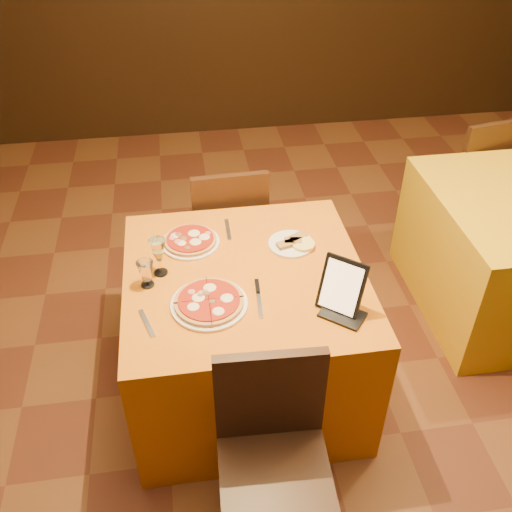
{
  "coord_description": "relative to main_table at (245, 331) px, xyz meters",
  "views": [
    {
      "loc": [
        -0.58,
        -1.55,
        2.42
      ],
      "look_at": [
        -0.28,
        0.42,
        0.86
      ],
      "focal_mm": 40.0,
      "sensor_mm": 36.0,
      "label": 1
    }
  ],
  "objects": [
    {
      "name": "pizza_far",
      "position": [
        -0.23,
        0.26,
        0.39
      ],
      "size": [
        0.28,
        0.28,
        0.03
      ],
      "rotation": [
        0.0,
        0.0,
        0.03
      ],
      "color": "white",
      "rests_on": "main_table"
    },
    {
      "name": "fork_near",
      "position": [
        -0.44,
        -0.26,
        0.38
      ],
      "size": [
        0.07,
        0.17,
        0.01
      ],
      "primitive_type": "cube",
      "rotation": [
        0.0,
        0.0,
        1.88
      ],
      "color": "silver",
      "rests_on": "main_table"
    },
    {
      "name": "water_glass",
      "position": [
        -0.44,
        -0.02,
        0.44
      ],
      "size": [
        0.07,
        0.07,
        0.13
      ],
      "primitive_type": null,
      "rotation": [
        0.0,
        0.0,
        0.2
      ],
      "color": "white",
      "rests_on": "main_table"
    },
    {
      "name": "wine_glass",
      "position": [
        -0.38,
        0.06,
        0.47
      ],
      "size": [
        0.1,
        0.1,
        0.19
      ],
      "primitive_type": null,
      "rotation": [
        0.0,
        0.0,
        -0.38
      ],
      "color": "#E2E080",
      "rests_on": "main_table"
    },
    {
      "name": "tablet",
      "position": [
        0.37,
        -0.29,
        0.49
      ],
      "size": [
        0.21,
        0.19,
        0.23
      ],
      "primitive_type": "cube",
      "rotation": [
        -0.35,
        0.0,
        -0.69
      ],
      "color": "black",
      "rests_on": "main_table"
    },
    {
      "name": "fork_far",
      "position": [
        -0.04,
        0.35,
        0.38
      ],
      "size": [
        0.02,
        0.18,
        0.01
      ],
      "primitive_type": "cube",
      "rotation": [
        0.0,
        0.0,
        1.55
      ],
      "color": "silver",
      "rests_on": "main_table"
    },
    {
      "name": "knife",
      "position": [
        0.04,
        -0.19,
        0.38
      ],
      "size": [
        0.03,
        0.23,
        0.01
      ],
      "primitive_type": "cube",
      "rotation": [
        0.0,
        0.0,
        1.5
      ],
      "color": "silver",
      "rests_on": "main_table"
    },
    {
      "name": "chair_main_near",
      "position": [
        0.0,
        -0.84,
        0.08
      ],
      "size": [
        0.5,
        0.5,
        0.91
      ],
      "primitive_type": null,
      "rotation": [
        0.0,
        0.0,
        -0.04
      ],
      "color": "#2F210F",
      "rests_on": "floor"
    },
    {
      "name": "main_table",
      "position": [
        0.0,
        0.0,
        0.0
      ],
      "size": [
        1.1,
        1.1,
        0.75
      ],
      "primitive_type": "cube",
      "color": "#CA6A0C",
      "rests_on": "floor"
    },
    {
      "name": "cutlet_dish",
      "position": [
        0.25,
        0.18,
        0.39
      ],
      "size": [
        0.22,
        0.22,
        0.03
      ],
      "rotation": [
        0.0,
        0.0,
        0.43
      ],
      "color": "white",
      "rests_on": "main_table"
    },
    {
      "name": "chair_main_far",
      "position": [
        0.0,
        0.81,
        0.08
      ],
      "size": [
        0.43,
        0.43,
        0.91
      ],
      "primitive_type": null,
      "rotation": [
        0.0,
        0.0,
        3.18
      ],
      "color": "black",
      "rests_on": "floor"
    },
    {
      "name": "chair_side_far",
      "position": [
        1.68,
        1.19,
        0.08
      ],
      "size": [
        0.44,
        0.44,
        0.91
      ],
      "primitive_type": null,
      "rotation": [
        0.0,
        0.0,
        3.32
      ],
      "color": "black",
      "rests_on": "floor"
    },
    {
      "name": "floor",
      "position": [
        0.33,
        -0.44,
        -0.38
      ],
      "size": [
        6.0,
        7.0,
        0.01
      ],
      "primitive_type": "cube",
      "color": "#5E2D19",
      "rests_on": "ground"
    },
    {
      "name": "pizza_near",
      "position": [
        -0.18,
        -0.19,
        0.39
      ],
      "size": [
        0.33,
        0.33,
        0.03
      ],
      "rotation": [
        0.0,
        0.0,
        0.08
      ],
      "color": "white",
      "rests_on": "main_table"
    }
  ]
}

